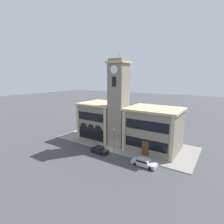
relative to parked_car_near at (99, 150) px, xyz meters
name	(u,v)px	position (x,y,z in m)	size (l,w,h in m)	color
ground_plane	(108,152)	(1.23, 1.53, -0.75)	(300.00, 300.00, 0.00)	#424247
sidewalk_kerb	(123,142)	(1.23, 8.50, -0.68)	(35.44, 13.94, 0.15)	gray
clock_tower	(118,104)	(1.23, 6.06, 9.71)	(4.54, 4.54, 22.00)	gray
town_hall_left_wing	(102,120)	(-5.90, 8.77, 4.23)	(10.51, 10.03, 9.91)	gray
town_hall_right_wing	(154,129)	(9.20, 8.78, 4.19)	(12.20, 10.03, 9.83)	gray
parked_car_near	(99,150)	(0.00, 0.00, 0.00)	(4.07, 1.88, 1.46)	black
parked_car_mid	(144,162)	(10.70, 0.00, -0.03)	(4.94, 1.95, 1.37)	#B2B7C1
street_lamp	(114,137)	(2.57, 2.07, 2.94)	(0.36, 0.36, 5.33)	#4C4C51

